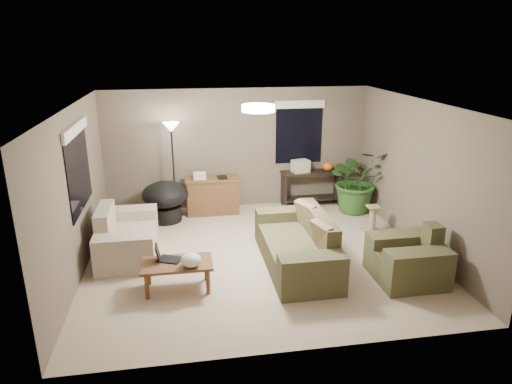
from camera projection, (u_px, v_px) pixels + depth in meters
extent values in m
plane|color=#BFA68E|center=(258.00, 255.00, 7.60)|extent=(5.50, 5.50, 0.00)
plane|color=white|center=(258.00, 104.00, 6.81)|extent=(5.50, 5.50, 0.00)
plane|color=#67594C|center=(238.00, 149.00, 9.54)|extent=(5.50, 0.00, 5.50)
plane|color=#67594C|center=(297.00, 253.00, 4.86)|extent=(5.50, 0.00, 5.50)
plane|color=#67594C|center=(76.00, 193.00, 6.78)|extent=(0.00, 5.00, 5.00)
plane|color=#67594C|center=(420.00, 176.00, 7.63)|extent=(0.00, 5.00, 5.00)
cube|color=#46432A|center=(296.00, 252.00, 7.24)|extent=(0.95, 1.48, 0.42)
cube|color=#47442B|center=(319.00, 226.00, 7.16)|extent=(0.22, 1.48, 0.43)
cube|color=#4B482D|center=(312.00, 275.00, 6.35)|extent=(0.95, 0.36, 0.60)
cube|color=#454229|center=(283.00, 225.00, 8.07)|extent=(0.95, 0.36, 0.60)
cube|color=#8C7251|center=(324.00, 237.00, 6.72)|extent=(0.34, 0.50, 0.47)
cube|color=#8C7251|center=(307.00, 215.00, 7.56)|extent=(0.39, 0.51, 0.47)
cube|color=beige|center=(129.00, 243.00, 7.57)|extent=(0.90, 0.88, 0.42)
cube|color=beige|center=(105.00, 220.00, 7.38)|extent=(0.22, 0.88, 0.43)
cube|color=beige|center=(124.00, 254.00, 6.96)|extent=(0.90, 0.36, 0.60)
cube|color=beige|center=(132.00, 224.00, 8.12)|extent=(0.90, 0.36, 0.60)
cube|color=#444429|center=(406.00, 266.00, 6.80)|extent=(0.95, 0.28, 0.42)
cube|color=#47462A|center=(432.00, 238.00, 6.72)|extent=(0.22, 0.28, 0.43)
cube|color=#4A492C|center=(418.00, 271.00, 6.47)|extent=(0.95, 0.36, 0.60)
cube|color=#48472B|center=(397.00, 251.00, 7.07)|extent=(0.95, 0.36, 0.60)
cube|color=brown|center=(177.00, 264.00, 6.45)|extent=(1.00, 0.55, 0.04)
cylinder|color=brown|center=(147.00, 287.00, 6.27)|extent=(0.06, 0.06, 0.38)
cylinder|color=brown|center=(208.00, 281.00, 6.40)|extent=(0.06, 0.06, 0.38)
cylinder|color=brown|center=(149.00, 273.00, 6.64)|extent=(0.06, 0.06, 0.38)
cylinder|color=brown|center=(206.00, 268.00, 6.77)|extent=(0.06, 0.06, 0.38)
cube|color=black|center=(170.00, 259.00, 6.52)|extent=(0.40, 0.35, 0.02)
cube|color=black|center=(158.00, 253.00, 6.46)|extent=(0.07, 0.23, 0.22)
ellipsoid|color=white|center=(191.00, 260.00, 6.31)|extent=(0.34, 0.33, 0.20)
cube|color=brown|center=(213.00, 196.00, 9.38)|extent=(1.05, 0.45, 0.71)
cube|color=brown|center=(212.00, 179.00, 9.26)|extent=(1.10, 0.50, 0.04)
cube|color=silver|center=(200.00, 176.00, 9.20)|extent=(0.25, 0.20, 0.12)
cube|color=black|center=(222.00, 177.00, 9.24)|extent=(0.20, 0.24, 0.04)
cube|color=black|center=(312.00, 172.00, 9.73)|extent=(1.30, 0.40, 0.04)
cube|color=black|center=(284.00, 190.00, 9.76)|extent=(0.05, 0.38, 0.71)
cube|color=black|center=(338.00, 188.00, 9.94)|extent=(0.05, 0.38, 0.71)
cube|color=black|center=(311.00, 198.00, 9.91)|extent=(1.25, 0.36, 0.03)
ellipsoid|color=orange|center=(328.00, 167.00, 9.75)|extent=(0.24, 0.24, 0.19)
cube|color=beige|center=(300.00, 166.00, 9.65)|extent=(0.39, 0.33, 0.26)
cylinder|color=black|center=(166.00, 213.00, 9.03)|extent=(0.60, 0.60, 0.30)
ellipsoid|color=black|center=(165.00, 194.00, 8.90)|extent=(0.95, 0.95, 0.50)
cylinder|color=black|center=(176.00, 215.00, 9.33)|extent=(0.28, 0.28, 0.02)
cylinder|color=black|center=(174.00, 173.00, 9.05)|extent=(0.04, 0.04, 1.78)
cone|color=white|center=(171.00, 127.00, 8.76)|extent=(0.32, 0.32, 0.18)
cylinder|color=white|center=(258.00, 108.00, 6.83)|extent=(0.50, 0.50, 0.10)
imported|color=#2D5923|center=(357.00, 187.00, 9.42)|extent=(1.22, 1.36, 1.06)
cube|color=tan|center=(371.00, 230.00, 8.57)|extent=(0.32, 0.32, 0.03)
cylinder|color=tan|center=(372.00, 219.00, 8.49)|extent=(0.12, 0.12, 0.44)
cube|color=tan|center=(373.00, 207.00, 8.42)|extent=(0.22, 0.22, 0.03)
cube|color=black|center=(79.00, 168.00, 6.96)|extent=(0.01, 1.50, 1.30)
cube|color=white|center=(75.00, 129.00, 6.78)|extent=(0.05, 1.56, 0.16)
cube|color=black|center=(299.00, 133.00, 9.64)|extent=(1.00, 0.01, 1.30)
cube|color=white|center=(300.00, 104.00, 9.43)|extent=(1.06, 0.05, 0.16)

